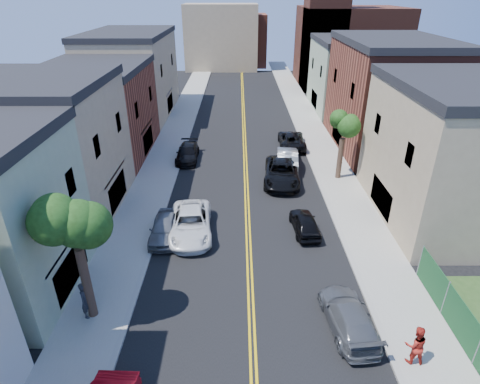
{
  "coord_description": "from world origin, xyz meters",
  "views": [
    {
      "loc": [
        -0.63,
        -0.73,
        14.66
      ],
      "look_at": [
        -0.54,
        23.68,
        2.0
      ],
      "focal_mm": 29.54,
      "sensor_mm": 36.0,
      "label": 1
    }
  ],
  "objects_px": {
    "black_car_left": "(187,153)",
    "black_suv_lane": "(282,172)",
    "silver_car_right": "(287,158)",
    "grey_car_left": "(164,228)",
    "grey_car_right": "(348,316)",
    "dark_car_right_far": "(292,140)",
    "black_car_right": "(305,223)",
    "white_pickup": "(191,223)",
    "pedestrian_right": "(415,345)",
    "pedestrian_left": "(86,300)"
  },
  "relations": [
    {
      "from": "black_car_left",
      "to": "black_suv_lane",
      "type": "relative_size",
      "value": 0.77
    },
    {
      "from": "silver_car_right",
      "to": "grey_car_left",
      "type": "bearing_deg",
      "value": 56.12
    },
    {
      "from": "black_car_left",
      "to": "grey_car_right",
      "type": "bearing_deg",
      "value": -64.67
    },
    {
      "from": "grey_car_left",
      "to": "black_car_left",
      "type": "height_order",
      "value": "grey_car_left"
    },
    {
      "from": "dark_car_right_far",
      "to": "black_suv_lane",
      "type": "relative_size",
      "value": 0.89
    },
    {
      "from": "black_car_right",
      "to": "black_suv_lane",
      "type": "xyz_separation_m",
      "value": [
        -0.8,
        7.7,
        0.2
      ]
    },
    {
      "from": "white_pickup",
      "to": "grey_car_left",
      "type": "bearing_deg",
      "value": -171.32
    },
    {
      "from": "pedestrian_right",
      "to": "white_pickup",
      "type": "bearing_deg",
      "value": -40.13
    },
    {
      "from": "black_suv_lane",
      "to": "pedestrian_left",
      "type": "bearing_deg",
      "value": -119.94
    },
    {
      "from": "pedestrian_left",
      "to": "black_car_left",
      "type": "bearing_deg",
      "value": 4.39
    },
    {
      "from": "black_car_right",
      "to": "pedestrian_right",
      "type": "bearing_deg",
      "value": 102.22
    },
    {
      "from": "grey_car_left",
      "to": "black_car_right",
      "type": "bearing_deg",
      "value": 3.18
    },
    {
      "from": "white_pickup",
      "to": "dark_car_right_far",
      "type": "bearing_deg",
      "value": 57.44
    },
    {
      "from": "white_pickup",
      "to": "black_suv_lane",
      "type": "bearing_deg",
      "value": 44.81
    },
    {
      "from": "black_car_right",
      "to": "pedestrian_left",
      "type": "height_order",
      "value": "pedestrian_left"
    },
    {
      "from": "dark_car_right_far",
      "to": "pedestrian_left",
      "type": "relative_size",
      "value": 2.82
    },
    {
      "from": "black_car_left",
      "to": "silver_car_right",
      "type": "relative_size",
      "value": 0.93
    },
    {
      "from": "white_pickup",
      "to": "grey_car_left",
      "type": "distance_m",
      "value": 1.75
    },
    {
      "from": "white_pickup",
      "to": "pedestrian_left",
      "type": "height_order",
      "value": "pedestrian_left"
    },
    {
      "from": "black_car_right",
      "to": "pedestrian_left",
      "type": "xyz_separation_m",
      "value": [
        -11.89,
        -7.79,
        0.47
      ]
    },
    {
      "from": "black_suv_lane",
      "to": "grey_car_right",
      "type": "bearing_deg",
      "value": -78.68
    },
    {
      "from": "black_car_left",
      "to": "black_suv_lane",
      "type": "bearing_deg",
      "value": -30.01
    },
    {
      "from": "black_car_left",
      "to": "black_suv_lane",
      "type": "height_order",
      "value": "black_suv_lane"
    },
    {
      "from": "grey_car_left",
      "to": "black_car_right",
      "type": "relative_size",
      "value": 1.09
    },
    {
      "from": "white_pickup",
      "to": "pedestrian_left",
      "type": "bearing_deg",
      "value": -124.25
    },
    {
      "from": "white_pickup",
      "to": "silver_car_right",
      "type": "height_order",
      "value": "silver_car_right"
    },
    {
      "from": "grey_car_left",
      "to": "silver_car_right",
      "type": "relative_size",
      "value": 0.82
    },
    {
      "from": "pedestrian_left",
      "to": "pedestrian_right",
      "type": "distance_m",
      "value": 15.24
    },
    {
      "from": "white_pickup",
      "to": "pedestrian_right",
      "type": "relative_size",
      "value": 2.99
    },
    {
      "from": "black_car_left",
      "to": "pedestrian_right",
      "type": "bearing_deg",
      "value": -62.12
    },
    {
      "from": "dark_car_right_far",
      "to": "black_suv_lane",
      "type": "distance_m",
      "value": 8.52
    },
    {
      "from": "grey_car_right",
      "to": "dark_car_right_far",
      "type": "bearing_deg",
      "value": -96.01
    },
    {
      "from": "dark_car_right_far",
      "to": "silver_car_right",
      "type": "bearing_deg",
      "value": 80.57
    },
    {
      "from": "black_car_left",
      "to": "white_pickup",
      "type": "bearing_deg",
      "value": -82.79
    },
    {
      "from": "grey_car_left",
      "to": "pedestrian_right",
      "type": "bearing_deg",
      "value": -39.43
    },
    {
      "from": "black_car_left",
      "to": "black_car_right",
      "type": "xyz_separation_m",
      "value": [
        9.3,
        -12.54,
        -0.04
      ]
    },
    {
      "from": "grey_car_right",
      "to": "black_car_left",
      "type": "bearing_deg",
      "value": -69.82
    },
    {
      "from": "white_pickup",
      "to": "black_car_left",
      "type": "relative_size",
      "value": 1.19
    },
    {
      "from": "white_pickup",
      "to": "grey_car_left",
      "type": "xyz_separation_m",
      "value": [
        -1.7,
        -0.4,
        -0.08
      ]
    },
    {
      "from": "black_car_left",
      "to": "pedestrian_right",
      "type": "xyz_separation_m",
      "value": [
        12.4,
        -23.09,
        0.42
      ]
    },
    {
      "from": "dark_car_right_far",
      "to": "pedestrian_right",
      "type": "distance_m",
      "value": 26.66
    },
    {
      "from": "black_car_right",
      "to": "dark_car_right_far",
      "type": "relative_size",
      "value": 0.7
    },
    {
      "from": "black_car_right",
      "to": "silver_car_right",
      "type": "relative_size",
      "value": 0.75
    },
    {
      "from": "white_pickup",
      "to": "black_car_left",
      "type": "distance_m",
      "value": 12.9
    },
    {
      "from": "grey_car_left",
      "to": "pedestrian_left",
      "type": "relative_size",
      "value": 2.15
    },
    {
      "from": "grey_car_left",
      "to": "dark_car_right_far",
      "type": "height_order",
      "value": "dark_car_right_far"
    },
    {
      "from": "grey_car_left",
      "to": "dark_car_right_far",
      "type": "relative_size",
      "value": 0.76
    },
    {
      "from": "white_pickup",
      "to": "grey_car_right",
      "type": "height_order",
      "value": "white_pickup"
    },
    {
      "from": "black_suv_lane",
      "to": "pedestrian_left",
      "type": "xyz_separation_m",
      "value": [
        -11.09,
        -15.49,
        0.27
      ]
    },
    {
      "from": "grey_car_left",
      "to": "dark_car_right_far",
      "type": "distance_m",
      "value": 19.61
    }
  ]
}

